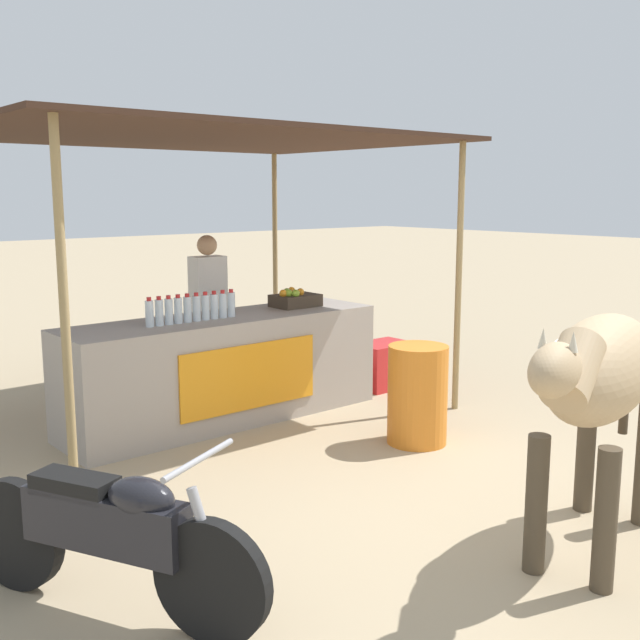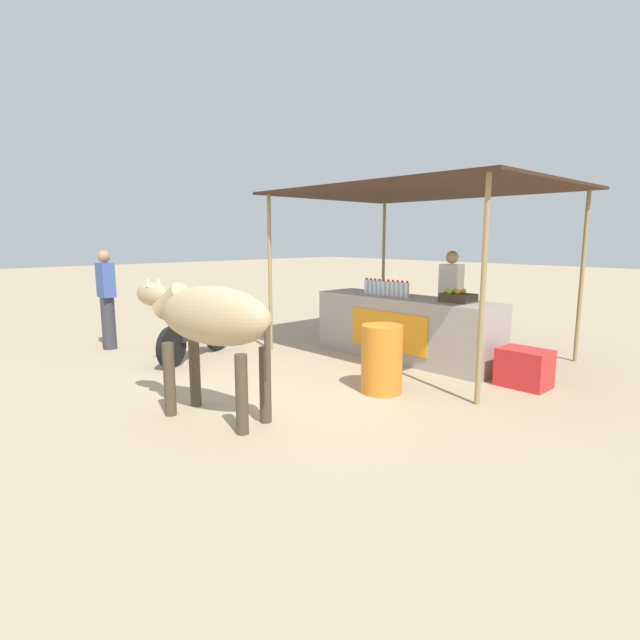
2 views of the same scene
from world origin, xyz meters
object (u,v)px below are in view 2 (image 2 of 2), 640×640
object	(u,v)px
vendor_behind_counter	(450,302)
cow	(210,320)
water_barrel	(382,359)
stall_counter	(405,328)
cooler_box	(524,368)
motorcycle_parked	(195,331)
fruit_crate	(458,297)
passerby_on_street	(107,299)

from	to	relation	value
vendor_behind_counter	cow	bearing A→B (deg)	-91.32
water_barrel	cow	size ratio (longest dim) A/B	0.45
stall_counter	cooler_box	size ratio (longest dim) A/B	5.00
stall_counter	cow	size ratio (longest dim) A/B	1.62
stall_counter	motorcycle_parked	xyz separation A→B (m)	(-2.20, -2.37, -0.05)
fruit_crate	water_barrel	world-z (taller)	fruit_crate
water_barrel	cow	distance (m)	2.14
cooler_box	fruit_crate	bearing A→B (deg)	172.18
cow	cooler_box	bearing A→B (deg)	63.21
stall_counter	cow	world-z (taller)	cow
motorcycle_parked	vendor_behind_counter	bearing A→B (deg)	51.14
vendor_behind_counter	water_barrel	world-z (taller)	vendor_behind_counter
vendor_behind_counter	cow	distance (m)	4.28
stall_counter	fruit_crate	world-z (taller)	fruit_crate
stall_counter	cooler_box	distance (m)	1.96
vendor_behind_counter	water_barrel	xyz separation A→B (m)	(0.55, -2.33, -0.44)
cooler_box	cow	xyz separation A→B (m)	(-1.73, -3.42, 0.79)
fruit_crate	cow	distance (m)	3.63
fruit_crate	cow	world-z (taller)	cow
vendor_behind_counter	cooler_box	bearing A→B (deg)	-27.53
cow	motorcycle_parked	distance (m)	2.74
stall_counter	cow	distance (m)	3.57
cooler_box	water_barrel	distance (m)	1.84
fruit_crate	passerby_on_street	distance (m)	5.62
fruit_crate	cooler_box	size ratio (longest dim) A/B	0.73
passerby_on_street	stall_counter	bearing A→B (deg)	38.93
motorcycle_parked	stall_counter	bearing A→B (deg)	47.03
cooler_box	passerby_on_street	world-z (taller)	passerby_on_street
water_barrel	cow	bearing A→B (deg)	-108.58
cooler_box	motorcycle_parked	xyz separation A→B (m)	(-4.14, -2.27, 0.19)
fruit_crate	passerby_on_street	size ratio (longest dim) A/B	0.27
water_barrel	motorcycle_parked	world-z (taller)	motorcycle_parked
vendor_behind_counter	passerby_on_street	xyz separation A→B (m)	(-4.11, -3.83, 0.00)
cooler_box	motorcycle_parked	bearing A→B (deg)	-151.30
water_barrel	cow	world-z (taller)	cow
cow	motorcycle_parked	bearing A→B (deg)	154.41
cow	passerby_on_street	size ratio (longest dim) A/B	1.12
motorcycle_parked	cooler_box	bearing A→B (deg)	28.70
cooler_box	passerby_on_street	size ratio (longest dim) A/B	0.36
water_barrel	motorcycle_parked	size ratio (longest dim) A/B	0.50
stall_counter	motorcycle_parked	distance (m)	3.23
water_barrel	stall_counter	bearing A→B (deg)	118.64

